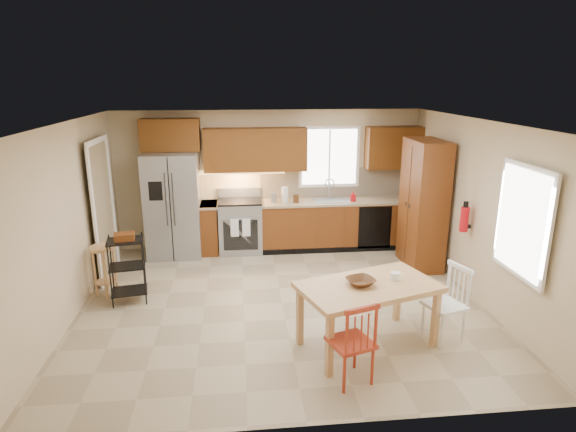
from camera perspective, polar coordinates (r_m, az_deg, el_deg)
The scene contains 33 objects.
floor at distance 6.85m, azimuth -0.72°, elevation -10.24°, with size 5.50×5.50×0.00m, color tan.
ceiling at distance 6.17m, azimuth -0.80°, elevation 11.06°, with size 5.50×5.00×0.02m, color silver.
wall_back at distance 8.82m, azimuth -2.24°, elevation 4.36°, with size 5.50×0.02×2.50m, color #CCB793.
wall_front at distance 4.07m, azimuth 2.49°, elevation -9.97°, with size 5.50×0.02×2.50m, color #CCB793.
wall_left at distance 6.74m, azimuth -24.72°, elevation -0.82°, with size 0.02×5.00×2.50m, color #CCB793.
wall_right at distance 7.18m, azimuth 21.67°, elevation 0.49°, with size 0.02×5.00×2.50m, color #CCB793.
refrigerator at distance 8.59m, azimuth -13.43°, elevation 1.28°, with size 0.92×0.75×1.82m, color gray.
range_stove at distance 8.70m, azimuth -5.66°, elevation -1.26°, with size 0.76×0.63×0.92m, color gray.
base_cabinet_narrow at distance 8.73m, azimuth -9.27°, elevation -1.40°, with size 0.30×0.60×0.90m, color #613111.
base_cabinet_run at distance 8.91m, azimuth 6.26°, elevation -0.93°, with size 2.92×0.60×0.90m, color #613111.
dishwasher at distance 8.77m, azimuth 10.23°, elevation -1.36°, with size 0.60×0.02×0.78m, color black.
backsplash at distance 8.99m, azimuth 6.02°, elevation 4.02°, with size 2.92×0.03×0.55m, color beige.
upper_over_fridge at distance 8.57m, azimuth -13.79°, elevation 9.33°, with size 1.00×0.35×0.55m, color #623310.
upper_left_block at distance 8.54m, azimuth -3.89°, elevation 7.86°, with size 1.80×0.35×0.75m, color #623310.
upper_right_block at distance 8.98m, azimuth 12.42°, elevation 7.93°, with size 1.00×0.35×0.75m, color #623310.
window_back at distance 8.87m, azimuth 4.91°, elevation 7.00°, with size 1.12×0.04×1.12m, color white.
sink at distance 8.76m, azimuth 5.12°, elevation 1.60°, with size 0.62×0.46×0.16m, color gray.
undercab_glow at distance 8.57m, azimuth -5.85°, elevation 5.17°, with size 1.60×0.30×0.01m, color #FFBF66.
soap_bottle at distance 8.71m, azimuth 7.73°, elevation 2.36°, with size 0.09×0.09×0.19m, color #B70C14.
paper_towel at distance 8.55m, azimuth -0.39°, elevation 2.54°, with size 0.12×0.12×0.28m, color silver.
canister_steel at distance 8.54m, azimuth -1.73°, elevation 2.18°, with size 0.11×0.11×0.18m, color gray.
canister_wood at distance 8.55m, azimuth 0.96°, elevation 2.07°, with size 0.10×0.10×0.14m, color #4D3014.
pantry at distance 8.15m, azimuth 15.73°, elevation 1.34°, with size 0.50×0.95×2.10m, color #613111.
fire_extinguisher at distance 7.29m, azimuth 20.18°, elevation -0.35°, with size 0.12×0.12×0.36m, color #B70C14.
window_right at distance 6.14m, azimuth 26.10°, elevation -0.61°, with size 0.04×1.02×1.32m, color white.
doorway at distance 7.97m, azimuth -21.15°, elevation 0.51°, with size 0.04×0.95×2.10m, color #8C7A59.
dining_table at distance 5.77m, azimuth 9.38°, elevation -11.59°, with size 1.55×0.87×0.76m, color tan, non-canonical shape.
chair_red at distance 5.11m, azimuth 7.44°, elevation -14.45°, with size 0.43×0.43×0.91m, color #9D2C18, non-canonical shape.
chair_white at distance 6.09m, azimuth 18.08°, elevation -9.88°, with size 0.43×0.43×0.91m, color silver, non-canonical shape.
table_bowl at distance 5.58m, azimuth 8.58°, elevation -8.13°, with size 0.31×0.31×0.08m, color #4D3014.
table_jar at distance 5.77m, azimuth 12.60°, elevation -7.18°, with size 0.11×0.11×0.13m, color silver.
bar_stool at distance 7.41m, azimuth -20.87°, elevation -6.12°, with size 0.36×0.36×0.75m, color tan, non-canonical shape.
utility_cart at distance 7.06m, azimuth -18.47°, elevation -6.06°, with size 0.48×0.37×0.96m, color black, non-canonical shape.
Camera 1 is at (-0.55, -6.12, 3.04)m, focal length 30.00 mm.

